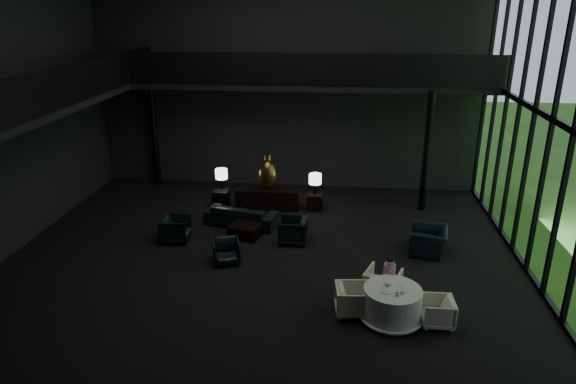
# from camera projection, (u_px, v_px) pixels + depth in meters

# --- Properties ---
(floor) EXTENTS (14.00, 12.00, 0.02)m
(floor) POSITION_uv_depth(u_px,v_px,m) (264.00, 257.00, 14.15)
(floor) COLOR black
(floor) RESTS_ON ground
(wall_back) EXTENTS (14.00, 0.04, 8.00)m
(wall_back) POSITION_uv_depth(u_px,v_px,m) (287.00, 79.00, 18.35)
(wall_back) COLOR black
(wall_back) RESTS_ON ground
(wall_front) EXTENTS (14.00, 0.04, 8.00)m
(wall_front) POSITION_uv_depth(u_px,v_px,m) (196.00, 200.00, 7.16)
(wall_front) COLOR black
(wall_front) RESTS_ON ground
(curtain_wall) EXTENTS (0.20, 12.00, 8.00)m
(curtain_wall) POSITION_uv_depth(u_px,v_px,m) (553.00, 119.00, 12.08)
(curtain_wall) COLOR black
(curtain_wall) RESTS_ON ground
(mezzanine_left) EXTENTS (2.00, 12.00, 0.25)m
(mezzanine_left) POSITION_uv_depth(u_px,v_px,m) (34.00, 108.00, 13.34)
(mezzanine_left) COLOR black
(mezzanine_left) RESTS_ON wall_left
(mezzanine_back) EXTENTS (12.00, 2.00, 0.25)m
(mezzanine_back) POSITION_uv_depth(u_px,v_px,m) (313.00, 84.00, 17.32)
(mezzanine_back) COLOR black
(mezzanine_back) RESTS_ON wall_back
(railing_left) EXTENTS (0.06, 12.00, 1.00)m
(railing_left) POSITION_uv_depth(u_px,v_px,m) (67.00, 86.00, 13.03)
(railing_left) COLOR black
(railing_left) RESTS_ON mezzanine_left
(railing_back) EXTENTS (12.00, 0.06, 1.00)m
(railing_back) POSITION_uv_depth(u_px,v_px,m) (312.00, 69.00, 16.18)
(railing_back) COLOR black
(railing_back) RESTS_ON mezzanine_back
(column_nw) EXTENTS (0.24, 0.24, 4.00)m
(column_nw) POSITION_uv_depth(u_px,v_px,m) (154.00, 132.00, 19.25)
(column_nw) COLOR black
(column_nw) RESTS_ON floor
(column_ne) EXTENTS (0.24, 0.24, 4.00)m
(column_ne) POSITION_uv_depth(u_px,v_px,m) (427.00, 152.00, 16.71)
(column_ne) COLOR black
(column_ne) RESTS_ON floor
(console) EXTENTS (2.14, 0.49, 0.68)m
(console) POSITION_uv_depth(u_px,v_px,m) (267.00, 199.00, 17.32)
(console) COLOR black
(console) RESTS_ON floor
(bronze_urn) EXTENTS (0.64, 0.64, 1.19)m
(bronze_urn) POSITION_uv_depth(u_px,v_px,m) (268.00, 174.00, 17.21)
(bronze_urn) COLOR #A17330
(bronze_urn) RESTS_ON console
(side_table_left) EXTENTS (0.53, 0.53, 0.58)m
(side_table_left) POSITION_uv_depth(u_px,v_px,m) (221.00, 198.00, 17.54)
(side_table_left) COLOR black
(side_table_left) RESTS_ON floor
(table_lamp_left) EXTENTS (0.42, 0.42, 0.70)m
(table_lamp_left) POSITION_uv_depth(u_px,v_px,m) (221.00, 175.00, 17.44)
(table_lamp_left) COLOR black
(table_lamp_left) RESTS_ON side_table_left
(side_table_right) EXTENTS (0.50, 0.50, 0.55)m
(side_table_right) POSITION_uv_depth(u_px,v_px,m) (315.00, 202.00, 17.29)
(side_table_right) COLOR black
(side_table_right) RESTS_ON floor
(table_lamp_right) EXTENTS (0.42, 0.42, 0.70)m
(table_lamp_right) POSITION_uv_depth(u_px,v_px,m) (315.00, 180.00, 17.03)
(table_lamp_right) COLOR black
(table_lamp_right) RESTS_ON side_table_right
(sofa) EXTENTS (2.48, 1.17, 0.93)m
(sofa) POSITION_uv_depth(u_px,v_px,m) (241.00, 211.00, 16.02)
(sofa) COLOR black
(sofa) RESTS_ON floor
(lounge_armchair_west) EXTENTS (0.83, 0.88, 0.86)m
(lounge_armchair_west) POSITION_uv_depth(u_px,v_px,m) (175.00, 227.00, 14.96)
(lounge_armchair_west) COLOR black
(lounge_armchair_west) RESTS_ON floor
(lounge_armchair_east) EXTENTS (0.78, 0.83, 0.85)m
(lounge_armchair_east) POSITION_uv_depth(u_px,v_px,m) (293.00, 229.00, 14.87)
(lounge_armchair_east) COLOR black
(lounge_armchair_east) RESTS_ON floor
(lounge_armchair_south) EXTENTS (0.77, 0.74, 0.64)m
(lounge_armchair_south) POSITION_uv_depth(u_px,v_px,m) (226.00, 251.00, 13.74)
(lounge_armchair_south) COLOR black
(lounge_armchair_south) RESTS_ON floor
(window_armchair) EXTENTS (0.95, 1.27, 1.01)m
(window_armchair) POSITION_uv_depth(u_px,v_px,m) (429.00, 236.00, 14.23)
(window_armchair) COLOR black
(window_armchair) RESTS_ON floor
(coffee_table) EXTENTS (1.04, 1.04, 0.38)m
(coffee_table) POSITION_uv_depth(u_px,v_px,m) (246.00, 230.00, 15.34)
(coffee_table) COLOR black
(coffee_table) RESTS_ON floor
(dining_table) EXTENTS (1.44, 1.44, 0.75)m
(dining_table) POSITION_uv_depth(u_px,v_px,m) (392.00, 306.00, 11.27)
(dining_table) COLOR white
(dining_table) RESTS_ON floor
(dining_chair_north) EXTENTS (0.99, 0.96, 0.80)m
(dining_chair_north) POSITION_uv_depth(u_px,v_px,m) (383.00, 282.00, 12.07)
(dining_chair_north) COLOR beige
(dining_chair_north) RESTS_ON floor
(dining_chair_east) EXTENTS (0.57, 0.61, 0.61)m
(dining_chair_east) POSITION_uv_depth(u_px,v_px,m) (437.00, 312.00, 11.08)
(dining_chair_east) COLOR beige
(dining_chair_east) RESTS_ON floor
(dining_chair_west) EXTENTS (0.72, 0.76, 0.72)m
(dining_chair_west) POSITION_uv_depth(u_px,v_px,m) (352.00, 299.00, 11.47)
(dining_chair_west) COLOR beige
(dining_chair_west) RESTS_ON floor
(child) EXTENTS (0.28, 0.28, 0.61)m
(child) POSITION_uv_depth(u_px,v_px,m) (390.00, 268.00, 11.99)
(child) COLOR #F0B6C9
(child) RESTS_ON dining_chair_north
(plate_a) EXTENTS (0.27, 0.27, 0.02)m
(plate_a) POSITION_uv_depth(u_px,v_px,m) (386.00, 291.00, 11.03)
(plate_a) COLOR white
(plate_a) RESTS_ON dining_table
(plate_b) EXTENTS (0.22, 0.22, 0.01)m
(plate_b) POSITION_uv_depth(u_px,v_px,m) (400.00, 284.00, 11.30)
(plate_b) COLOR white
(plate_b) RESTS_ON dining_table
(saucer) EXTENTS (0.18, 0.18, 0.01)m
(saucer) POSITION_uv_depth(u_px,v_px,m) (404.00, 290.00, 11.08)
(saucer) COLOR white
(saucer) RESTS_ON dining_table
(coffee_cup) EXTENTS (0.10, 0.10, 0.07)m
(coffee_cup) POSITION_uv_depth(u_px,v_px,m) (402.00, 292.00, 10.93)
(coffee_cup) COLOR white
(coffee_cup) RESTS_ON saucer
(cereal_bowl) EXTENTS (0.17, 0.17, 0.09)m
(cereal_bowl) POSITION_uv_depth(u_px,v_px,m) (388.00, 283.00, 11.27)
(cereal_bowl) COLOR white
(cereal_bowl) RESTS_ON dining_table
(cream_pot) EXTENTS (0.08, 0.08, 0.08)m
(cream_pot) POSITION_uv_depth(u_px,v_px,m) (397.00, 294.00, 10.85)
(cream_pot) COLOR #99999E
(cream_pot) RESTS_ON dining_table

